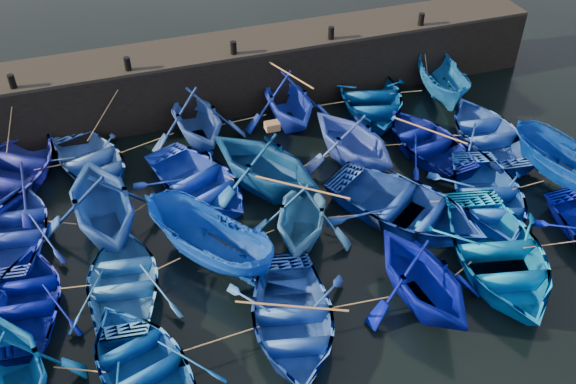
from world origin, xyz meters
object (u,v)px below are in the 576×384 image
object	(u,v)px
boat_20	(11,366)
boat_0	(6,174)
wooden_crate	(272,126)
boat_13	(28,299)
boat_8	(199,182)

from	to	relation	value
boat_20	boat_0	bearing A→B (deg)	79.00
boat_20	wooden_crate	distance (m)	10.30
boat_13	boat_0	bearing A→B (deg)	-78.73
boat_8	wooden_crate	world-z (taller)	wooden_crate
boat_8	boat_20	world-z (taller)	boat_20
boat_8	wooden_crate	bearing A→B (deg)	-35.39
boat_0	boat_8	world-z (taller)	boat_0
boat_0	boat_13	size ratio (longest dim) A/B	1.39
boat_8	boat_20	size ratio (longest dim) A/B	1.27
boat_8	boat_0	bearing A→B (deg)	135.22
boat_20	wooden_crate	bearing A→B (deg)	21.48
wooden_crate	boat_8	bearing A→B (deg)	167.78
boat_8	boat_13	distance (m)	6.68
boat_20	wooden_crate	world-z (taller)	wooden_crate
wooden_crate	boat_13	bearing A→B (deg)	-159.60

